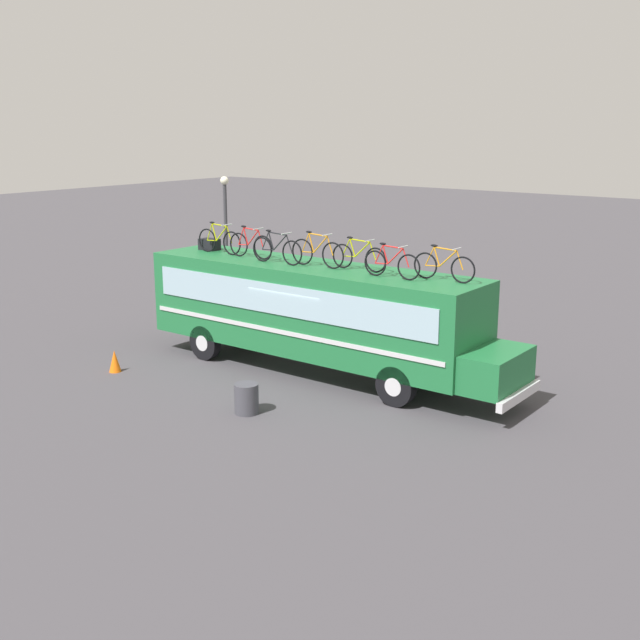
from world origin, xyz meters
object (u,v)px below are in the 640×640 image
bus (316,310)px  rooftop_bicycle_3 (277,250)px  rooftop_bicycle_5 (359,257)px  rooftop_bicycle_7 (444,266)px  luggage_bag_1 (209,244)px  rooftop_bicycle_2 (251,245)px  rooftop_bicycle_6 (392,264)px  trash_bin (247,399)px  street_lamp (226,227)px  traffic_cone (115,361)px  rooftop_bicycle_4 (317,252)px  rooftop_bicycle_1 (219,240)px

bus → rooftop_bicycle_3: rooftop_bicycle_3 is taller
rooftop_bicycle_5 → rooftop_bicycle_7: bearing=1.4°
luggage_bag_1 → rooftop_bicycle_5: bearing=-0.9°
rooftop_bicycle_2 → rooftop_bicycle_3: same height
bus → rooftop_bicycle_6: 3.10m
luggage_bag_1 → trash_bin: (5.07, -3.95, -2.88)m
rooftop_bicycle_5 → street_lamp: street_lamp is taller
rooftop_bicycle_5 → rooftop_bicycle_6: bearing=-17.4°
rooftop_bicycle_5 → rooftop_bicycle_2: bearing=-175.9°
traffic_cone → rooftop_bicycle_4: bearing=35.8°
rooftop_bicycle_4 → rooftop_bicycle_6: size_ratio=1.07×
trash_bin → street_lamp: (-9.01, 8.78, 2.64)m
luggage_bag_1 → street_lamp: size_ratio=0.12×
rooftop_bicycle_3 → rooftop_bicycle_4: bearing=12.5°
rooftop_bicycle_6 → rooftop_bicycle_4: bearing=176.6°
rooftop_bicycle_5 → traffic_cone: size_ratio=2.76×
rooftop_bicycle_1 → rooftop_bicycle_5: bearing=2.5°
luggage_bag_1 → street_lamp: bearing=129.2°
traffic_cone → street_lamp: size_ratio=0.13×
rooftop_bicycle_1 → rooftop_bicycle_2: rooftop_bicycle_1 is taller
rooftop_bicycle_4 → traffic_cone: size_ratio=2.83×
rooftop_bicycle_7 → rooftop_bicycle_5: bearing=-178.6°
rooftop_bicycle_2 → rooftop_bicycle_4: bearing=0.1°
luggage_bag_1 → rooftop_bicycle_2: bearing=-9.6°
rooftop_bicycle_1 → rooftop_bicycle_7: bearing=2.1°
luggage_bag_1 → rooftop_bicycle_1: rooftop_bicycle_1 is taller
rooftop_bicycle_4 → bus: bearing=139.3°
trash_bin → traffic_cone: size_ratio=1.19×
rooftop_bicycle_7 → rooftop_bicycle_4: bearing=-175.2°
rooftop_bicycle_3 → rooftop_bicycle_7: bearing=6.8°
rooftop_bicycle_1 → trash_bin: 6.46m
rooftop_bicycle_4 → rooftop_bicycle_5: bearing=11.9°
luggage_bag_1 → rooftop_bicycle_2: 2.08m
traffic_cone → street_lamp: 9.73m
rooftop_bicycle_2 → rooftop_bicycle_4: (2.46, 0.00, 0.01)m
rooftop_bicycle_3 → traffic_cone: size_ratio=2.84×
rooftop_bicycle_5 → traffic_cone: (-5.92, -3.66, -3.14)m
rooftop_bicycle_1 → rooftop_bicycle_3: rooftop_bicycle_1 is taller
bus → traffic_cone: size_ratio=18.32×
bus → rooftop_bicycle_4: size_ratio=6.48×
rooftop_bicycle_1 → rooftop_bicycle_2: 1.32m
rooftop_bicycle_4 → luggage_bag_1: bearing=175.7°
rooftop_bicycle_6 → trash_bin: 5.02m
rooftop_bicycle_4 → street_lamp: size_ratio=0.36×
rooftop_bicycle_6 → traffic_cone: 8.51m
bus → rooftop_bicycle_2: (-2.35, -0.10, 1.66)m
bus → rooftop_bicycle_1: 4.03m
rooftop_bicycle_2 → rooftop_bicycle_7: rooftop_bicycle_2 is taller
bus → rooftop_bicycle_2: size_ratio=6.99×
rooftop_bicycle_1 → rooftop_bicycle_2: size_ratio=1.05×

